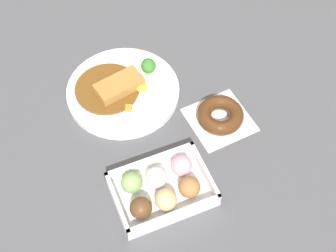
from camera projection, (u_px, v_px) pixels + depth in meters
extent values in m
plane|color=#4C4C51|center=(136.00, 129.00, 1.15)|extent=(1.60, 1.60, 0.00)
cylinder|color=white|center=(123.00, 91.00, 1.20)|extent=(0.28, 0.28, 0.02)
cylinder|color=brown|center=(108.00, 89.00, 1.19)|extent=(0.16, 0.16, 0.01)
cube|color=#A87538|center=(118.00, 86.00, 1.18)|extent=(0.13, 0.08, 0.02)
cylinder|color=white|center=(142.00, 91.00, 1.19)|extent=(0.06, 0.06, 0.00)
ellipsoid|color=yellow|center=(142.00, 88.00, 1.18)|extent=(0.03, 0.03, 0.02)
cylinder|color=#8CB766|center=(149.00, 72.00, 1.22)|extent=(0.01, 0.01, 0.02)
sphere|color=#387A2D|center=(148.00, 66.00, 1.20)|extent=(0.04, 0.04, 0.04)
cube|color=orange|center=(129.00, 108.00, 1.15)|extent=(0.02, 0.02, 0.02)
cube|color=orange|center=(131.00, 71.00, 1.22)|extent=(0.02, 0.02, 0.02)
cube|color=white|center=(162.00, 192.00, 1.05)|extent=(0.21, 0.15, 0.01)
cube|color=white|center=(205.00, 172.00, 1.05)|extent=(0.01, 0.15, 0.03)
cube|color=white|center=(118.00, 204.00, 1.01)|extent=(0.01, 0.15, 0.03)
cube|color=white|center=(150.00, 162.00, 1.07)|extent=(0.21, 0.01, 0.03)
cube|color=white|center=(175.00, 216.00, 0.99)|extent=(0.21, 0.01, 0.03)
sphere|color=pink|center=(181.00, 165.00, 1.05)|extent=(0.05, 0.05, 0.05)
sphere|color=silver|center=(156.00, 177.00, 1.03)|extent=(0.05, 0.05, 0.05)
sphere|color=#84A860|center=(132.00, 183.00, 1.03)|extent=(0.05, 0.05, 0.05)
sphere|color=#9E6B3D|center=(189.00, 187.00, 1.02)|extent=(0.05, 0.05, 0.05)
sphere|color=#DBB77A|center=(166.00, 200.00, 1.00)|extent=(0.05, 0.05, 0.05)
sphere|color=brown|center=(141.00, 208.00, 0.99)|extent=(0.05, 0.05, 0.05)
cube|color=white|center=(220.00, 120.00, 1.16)|extent=(0.15, 0.15, 0.00)
torus|color=#4C2B14|center=(220.00, 115.00, 1.15)|extent=(0.11, 0.11, 0.04)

